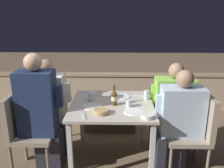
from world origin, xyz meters
TOP-DOWN VIEW (x-y plane):
  - ground_plane at (0.00, 0.00)m, footprint 16.00×16.00m
  - parapet_wall at (0.00, 1.69)m, footprint 9.00×0.18m
  - dining_table at (0.00, 0.00)m, footprint 0.95×0.94m
  - planter_hedge at (-0.06, 0.84)m, footprint 0.81×0.47m
  - chair_left_near at (-0.98, -0.19)m, footprint 0.46×0.46m
  - person_navy_jumper at (-0.78, -0.19)m, footprint 0.48×0.26m
  - chair_left_far at (-0.97, 0.17)m, footprint 0.46×0.46m
  - person_white_polo at (-0.76, 0.17)m, footprint 0.49×0.26m
  - chair_right_near at (0.94, -0.18)m, footprint 0.46×0.46m
  - person_blue_shirt at (0.73, -0.18)m, footprint 0.51×0.26m
  - chair_right_far at (0.94, 0.20)m, footprint 0.46×0.46m
  - person_green_blouse at (0.73, 0.20)m, footprint 0.52×0.26m
  - beer_bottle at (0.03, -0.03)m, footprint 0.07×0.07m
  - plate_0 at (0.12, 0.24)m, footprint 0.21×0.21m
  - plate_1 at (0.24, -0.23)m, footprint 0.21×0.21m
  - plate_2 at (-0.22, -0.09)m, footprint 0.22×0.22m
  - bowl_0 at (-0.10, -0.28)m, footprint 0.16×0.16m
  - bowl_1 at (0.37, -0.37)m, footprint 0.13×0.13m
  - glass_cup_0 at (0.42, 0.15)m, footprint 0.06×0.06m
  - glass_cup_1 at (0.19, -0.09)m, footprint 0.06×0.06m
  - glass_cup_2 at (-0.25, 0.08)m, footprint 0.08×0.08m
  - fork_0 at (-0.19, 0.26)m, footprint 0.17×0.04m
  - fork_1 at (-0.28, -0.35)m, footprint 0.06×0.17m
  - fork_2 at (0.34, 0.28)m, footprint 0.17×0.05m
  - potted_plant at (-1.28, 0.75)m, footprint 0.30×0.30m

SIDE VIEW (x-z plane):
  - ground_plane at x=0.00m, z-range 0.00..0.00m
  - planter_hedge at x=-0.06m, z-range 0.04..0.64m
  - parapet_wall at x=0.00m, z-range 0.01..0.68m
  - potted_plant at x=-1.28m, z-range 0.08..0.74m
  - chair_left_near at x=-0.98m, z-range 0.09..1.03m
  - chair_left_far at x=-0.97m, z-range 0.09..1.03m
  - chair_right_near at x=0.94m, z-range 0.09..1.03m
  - chair_right_far at x=0.94m, z-range 0.09..1.03m
  - person_green_blouse at x=0.73m, z-range 0.00..1.20m
  - person_blue_shirt at x=0.73m, z-range 0.00..1.20m
  - person_white_polo at x=-0.76m, z-range 0.00..1.24m
  - dining_table at x=0.00m, z-range 0.28..1.03m
  - person_navy_jumper at x=-0.78m, z-range 0.01..1.39m
  - fork_0 at x=-0.19m, z-range 0.75..0.76m
  - fork_1 at x=-0.28m, z-range 0.75..0.76m
  - fork_2 at x=0.34m, z-range 0.75..0.76m
  - plate_0 at x=0.12m, z-range 0.75..0.76m
  - plate_1 at x=0.24m, z-range 0.75..0.76m
  - plate_2 at x=-0.22m, z-range 0.75..0.76m
  - bowl_1 at x=0.37m, z-range 0.75..0.80m
  - bowl_0 at x=-0.10m, z-range 0.75..0.80m
  - glass_cup_1 at x=0.19m, z-range 0.75..0.83m
  - glass_cup_2 at x=-0.25m, z-range 0.75..0.86m
  - glass_cup_0 at x=0.42m, z-range 0.75..0.86m
  - beer_bottle at x=0.03m, z-range 0.72..0.96m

